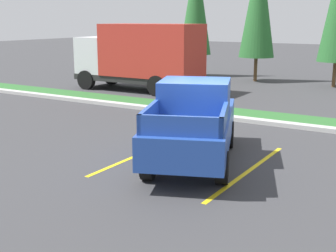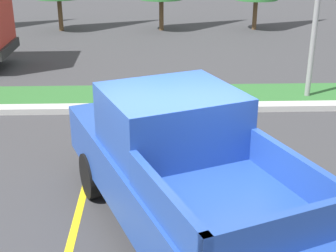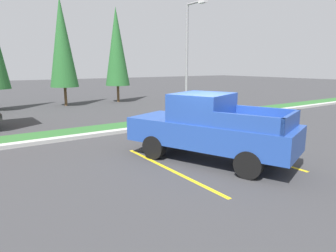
# 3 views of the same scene
# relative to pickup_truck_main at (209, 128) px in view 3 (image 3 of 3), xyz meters

# --- Properties ---
(ground_plane) EXTENTS (120.00, 120.00, 0.00)m
(ground_plane) POSITION_rel_pickup_truck_main_xyz_m (-0.02, 0.16, -1.04)
(ground_plane) COLOR #38383A
(parking_line_near) EXTENTS (0.12, 4.80, 0.01)m
(parking_line_near) POSITION_rel_pickup_truck_main_xyz_m (-1.53, -0.05, -1.04)
(parking_line_near) COLOR yellow
(parking_line_near) RESTS_ON ground
(parking_line_far) EXTENTS (0.12, 4.80, 0.01)m
(parking_line_far) POSITION_rel_pickup_truck_main_xyz_m (1.57, -0.05, -1.04)
(parking_line_far) COLOR yellow
(parking_line_far) RESTS_ON ground
(curb_strip) EXTENTS (56.00, 0.40, 0.15)m
(curb_strip) POSITION_rel_pickup_truck_main_xyz_m (-0.02, 5.16, -0.97)
(curb_strip) COLOR #B2B2AD
(curb_strip) RESTS_ON ground
(grass_median) EXTENTS (56.00, 1.80, 0.06)m
(grass_median) POSITION_rel_pickup_truck_main_xyz_m (-0.02, 6.26, -1.01)
(grass_median) COLOR #2D662D
(grass_median) RESTS_ON ground
(pickup_truck_main) EXTENTS (3.68, 5.54, 2.10)m
(pickup_truck_main) POSITION_rel_pickup_truck_main_xyz_m (0.00, 0.00, 0.00)
(pickup_truck_main) COLOR black
(pickup_truck_main) RESTS_ON ground
(street_light) EXTENTS (0.24, 1.49, 6.10)m
(street_light) POSITION_rel_pickup_truck_main_xyz_m (3.81, 5.89, 2.54)
(street_light) COLOR gray
(street_light) RESTS_ON ground
(cypress_tree_center) EXTENTS (2.01, 2.01, 7.73)m
(cypress_tree_center) POSITION_rel_pickup_truck_main_xyz_m (0.12, 15.88, 3.51)
(cypress_tree_center) COLOR brown
(cypress_tree_center) RESTS_ON ground
(cypress_tree_right_inner) EXTENTS (1.94, 1.94, 7.46)m
(cypress_tree_right_inner) POSITION_rel_pickup_truck_main_xyz_m (4.39, 15.92, 3.35)
(cypress_tree_right_inner) COLOR brown
(cypress_tree_right_inner) RESTS_ON ground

